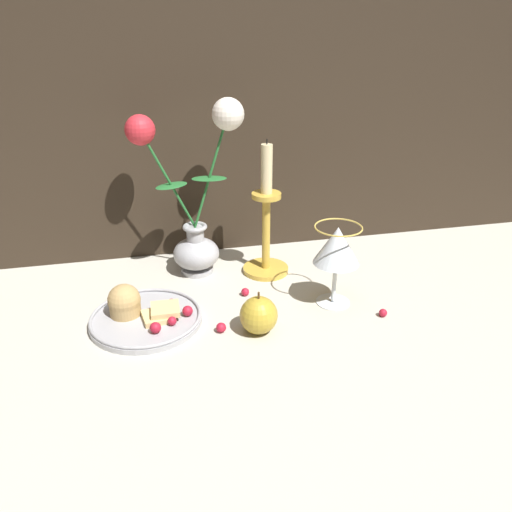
# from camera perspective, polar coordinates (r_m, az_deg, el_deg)

# --- Properties ---
(ground_plane) EXTENTS (2.40, 2.40, 0.00)m
(ground_plane) POSITION_cam_1_polar(r_m,az_deg,el_deg) (0.94, -1.62, -6.05)
(ground_plane) COLOR #B7B2A3
(ground_plane) RESTS_ON ground
(vase) EXTENTS (0.23, 0.10, 0.36)m
(vase) POSITION_cam_1_polar(r_m,az_deg,el_deg) (1.02, -7.11, 5.59)
(vase) COLOR #A3A3A8
(vase) RESTS_ON ground_plane
(plate_with_pastries) EXTENTS (0.20, 0.20, 0.07)m
(plate_with_pastries) POSITION_cam_1_polar(r_m,az_deg,el_deg) (0.92, -12.98, -6.40)
(plate_with_pastries) COLOR #A3A3A8
(plate_with_pastries) RESTS_ON ground_plane
(wine_glass) EXTENTS (0.09, 0.09, 0.16)m
(wine_glass) POSITION_cam_1_polar(r_m,az_deg,el_deg) (0.92, 9.24, 0.92)
(wine_glass) COLOR silver
(wine_glass) RESTS_ON ground_plane
(candlestick) EXTENTS (0.10, 0.10, 0.28)m
(candlestick) POSITION_cam_1_polar(r_m,az_deg,el_deg) (1.03, 1.16, 3.06)
(candlestick) COLOR gold
(candlestick) RESTS_ON ground_plane
(apple_beside_vase) EXTENTS (0.07, 0.07, 0.08)m
(apple_beside_vase) POSITION_cam_1_polar(r_m,az_deg,el_deg) (0.86, 0.31, -6.78)
(apple_beside_vase) COLOR #B2932D
(apple_beside_vase) RESTS_ON ground_plane
(berry_near_plate) EXTENTS (0.02, 0.02, 0.02)m
(berry_near_plate) POSITION_cam_1_polar(r_m,az_deg,el_deg) (0.98, -1.24, -4.12)
(berry_near_plate) COLOR #AD192D
(berry_near_plate) RESTS_ON ground_plane
(berry_front_center) EXTENTS (0.01, 0.01, 0.01)m
(berry_front_center) POSITION_cam_1_polar(r_m,az_deg,el_deg) (0.94, 14.32, -6.31)
(berry_front_center) COLOR #AD192D
(berry_front_center) RESTS_ON ground_plane
(berry_by_glass_stem) EXTENTS (0.02, 0.02, 0.02)m
(berry_by_glass_stem) POSITION_cam_1_polar(r_m,az_deg,el_deg) (0.87, -4.01, -8.16)
(berry_by_glass_stem) COLOR #AD192D
(berry_by_glass_stem) RESTS_ON ground_plane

